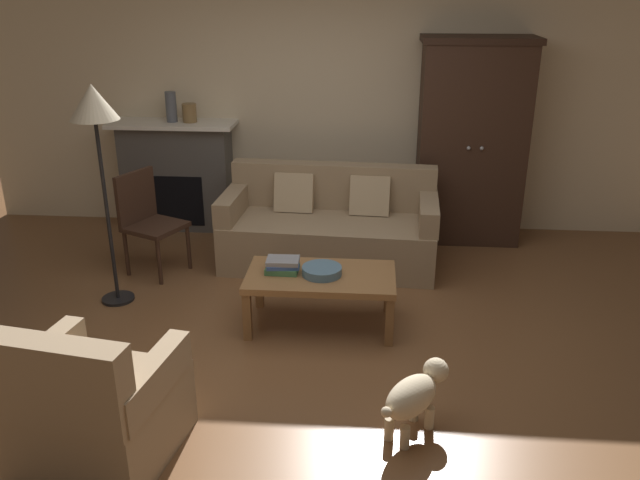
{
  "coord_description": "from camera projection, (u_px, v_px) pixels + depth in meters",
  "views": [
    {
      "loc": [
        0.44,
        -4.05,
        2.44
      ],
      "look_at": [
        0.06,
        0.65,
        0.55
      ],
      "focal_mm": 36.5,
      "sensor_mm": 36.0,
      "label": 1
    }
  ],
  "objects": [
    {
      "name": "couch",
      "position": [
        330.0,
        229.0,
        5.94
      ],
      "size": [
        1.96,
        0.95,
        0.86
      ],
      "color": "#937A5B",
      "rests_on": "ground"
    },
    {
      "name": "coffee_table",
      "position": [
        321.0,
        281.0,
        4.82
      ],
      "size": [
        1.1,
        0.6,
        0.42
      ],
      "color": "olive",
      "rests_on": "ground"
    },
    {
      "name": "floor_lamp",
      "position": [
        95.0,
        116.0,
        4.77
      ],
      "size": [
        0.36,
        0.36,
        1.74
      ],
      "color": "black",
      "rests_on": "ground"
    },
    {
      "name": "book_stack",
      "position": [
        283.0,
        265.0,
        4.81
      ],
      "size": [
        0.26,
        0.19,
        0.11
      ],
      "color": "#427A4C",
      "rests_on": "coffee_table"
    },
    {
      "name": "mantel_vase_slate",
      "position": [
        171.0,
        107.0,
        6.44
      ],
      "size": [
        0.11,
        0.11,
        0.3
      ],
      "primitive_type": "cylinder",
      "color": "#565B66",
      "rests_on": "fireplace"
    },
    {
      "name": "back_wall",
      "position": [
        329.0,
        91.0,
        6.52
      ],
      "size": [
        7.2,
        0.1,
        2.8
      ],
      "primitive_type": "cube",
      "color": "beige",
      "rests_on": "ground"
    },
    {
      "name": "mantel_vase_bronze",
      "position": [
        189.0,
        113.0,
        6.44
      ],
      "size": [
        0.14,
        0.14,
        0.18
      ],
      "primitive_type": "cylinder",
      "color": "olive",
      "rests_on": "fireplace"
    },
    {
      "name": "dog",
      "position": [
        415.0,
        395.0,
        3.69
      ],
      "size": [
        0.43,
        0.48,
        0.39
      ],
      "color": "beige",
      "rests_on": "ground"
    },
    {
      "name": "ground_plane",
      "position": [
        304.0,
        344.0,
        4.68
      ],
      "size": [
        9.6,
        9.6,
        0.0
      ],
      "primitive_type": "plane",
      "color": "brown"
    },
    {
      "name": "fruit_bowl",
      "position": [
        322.0,
        271.0,
        4.77
      ],
      "size": [
        0.29,
        0.29,
        0.06
      ],
      "primitive_type": "cylinder",
      "color": "slate",
      "rests_on": "coffee_table"
    },
    {
      "name": "armchair_near_left",
      "position": [
        94.0,
        410.0,
        3.45
      ],
      "size": [
        0.88,
        0.88,
        0.88
      ],
      "color": "#997F60",
      "rests_on": "ground"
    },
    {
      "name": "fireplace",
      "position": [
        177.0,
        174.0,
        6.71
      ],
      "size": [
        1.26,
        0.48,
        1.12
      ],
      "color": "#4C4947",
      "rests_on": "ground"
    },
    {
      "name": "side_chair_wooden",
      "position": [
        147.0,
        216.0,
        5.69
      ],
      "size": [
        0.58,
        0.58,
        0.9
      ],
      "color": "#382319",
      "rests_on": "ground"
    },
    {
      "name": "armoire",
      "position": [
        471.0,
        142.0,
        6.27
      ],
      "size": [
        1.06,
        0.57,
        1.96
      ],
      "color": "#382319",
      "rests_on": "ground"
    }
  ]
}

